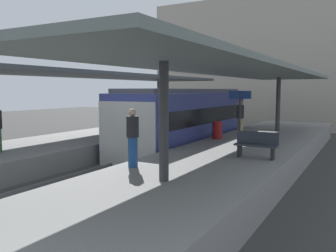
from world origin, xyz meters
name	(u,v)px	position (x,y,z in m)	size (l,w,h in m)	color
ground_plane	(144,167)	(0.00, 0.00, 0.00)	(80.00, 80.00, 0.00)	#383835
platform_left	(76,148)	(-3.80, 0.00, 0.50)	(4.40, 28.00, 1.00)	gray
platform_right	(230,165)	(3.80, 0.00, 0.50)	(4.40, 28.00, 1.00)	gray
track_ballast	(144,165)	(0.00, 0.00, 0.10)	(3.20, 28.00, 0.20)	#423F3D
rail_near_side	(130,159)	(-0.72, 0.00, 0.27)	(0.08, 28.00, 0.14)	slate
rail_far_side	(158,163)	(0.72, 0.00, 0.27)	(0.08, 28.00, 0.14)	slate
commuter_train	(186,120)	(0.00, 4.01, 1.73)	(2.78, 10.52, 3.10)	#38428C
canopy_left	(94,76)	(-3.80, 1.40, 3.95)	(4.18, 21.00, 3.06)	#333335
canopy_right	(244,71)	(3.80, 1.40, 3.97)	(4.18, 21.00, 3.09)	#333335
platform_bench	(257,144)	(4.97, -0.80, 1.46)	(1.40, 0.41, 0.86)	black
platform_sign	(240,105)	(3.64, 1.49, 2.62)	(0.90, 0.08, 2.21)	#262628
litter_bin	(217,130)	(2.12, 2.95, 1.40)	(0.44, 0.44, 0.80)	maroon
passenger_mid_platform	(133,137)	(2.20, -3.94, 1.89)	(0.36, 0.36, 1.71)	navy
passenger_far_end	(240,117)	(2.63, 4.70, 1.89)	(0.36, 0.36, 1.72)	#998460
station_building_backdrop	(260,65)	(-0.55, 20.00, 5.50)	(18.00, 6.00, 11.00)	#A89E8E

